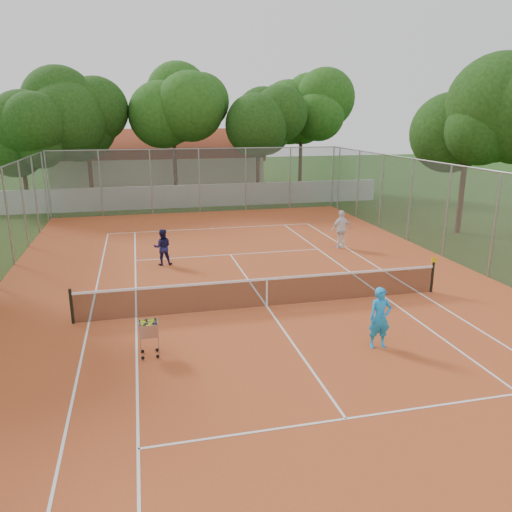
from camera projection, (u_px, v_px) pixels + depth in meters
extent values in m
plane|color=#1A3C10|center=(267.00, 307.00, 16.11)|extent=(120.00, 120.00, 0.00)
cube|color=#BC4F24|center=(267.00, 307.00, 16.11)|extent=(18.00, 34.00, 0.02)
cube|color=white|center=(267.00, 306.00, 16.11)|extent=(10.98, 23.78, 0.01)
cube|color=black|center=(267.00, 292.00, 15.97)|extent=(11.88, 0.10, 0.98)
cube|color=slate|center=(267.00, 247.00, 15.57)|extent=(18.00, 34.00, 4.00)
cube|color=silver|center=(196.00, 196.00, 33.71)|extent=(26.00, 0.30, 1.50)
cube|color=beige|center=(158.00, 162.00, 42.24)|extent=(16.40, 9.00, 4.40)
cube|color=black|center=(189.00, 130.00, 35.37)|extent=(29.00, 19.00, 10.00)
imported|color=#1B95E9|center=(380.00, 318.00, 13.06)|extent=(0.63, 0.44, 1.65)
imported|color=#181747|center=(162.00, 247.00, 20.42)|extent=(0.76, 0.60, 1.50)
imported|color=white|center=(341.00, 229.00, 23.04)|extent=(1.10, 0.61, 1.78)
cube|color=#AAA9B0|center=(149.00, 338.00, 12.64)|extent=(0.65, 0.65, 1.02)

